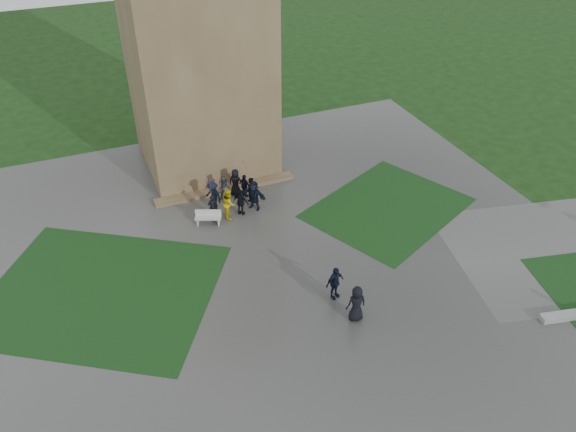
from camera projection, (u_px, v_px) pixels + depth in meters
name	position (u px, v px, depth m)	size (l,w,h in m)	color
ground	(289.00, 299.00, 27.51)	(120.00, 120.00, 0.00)	black
plaza	(275.00, 273.00, 29.01)	(34.00, 34.00, 0.02)	#3B3B38
lawn_inset_left	(101.00, 291.00, 27.89)	(11.00, 9.00, 0.01)	black
lawn_inset_right	(388.00, 208.00, 33.90)	(9.00, 7.00, 0.01)	black
tower	(195.00, 28.00, 33.64)	(8.00, 8.00, 18.00)	brown
tower_plinth	(226.00, 189.00, 35.44)	(9.00, 0.80, 0.22)	brown
bench	(208.00, 217.00, 32.34)	(1.58, 1.01, 0.88)	beige
visitor_cluster	(235.00, 192.00, 33.38)	(3.87, 3.23, 2.63)	black
pedestrian_mid	(335.00, 283.00, 27.08)	(1.06, 0.60, 1.81)	black
pedestrian_near	(356.00, 304.00, 25.84)	(0.94, 0.64, 1.92)	black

